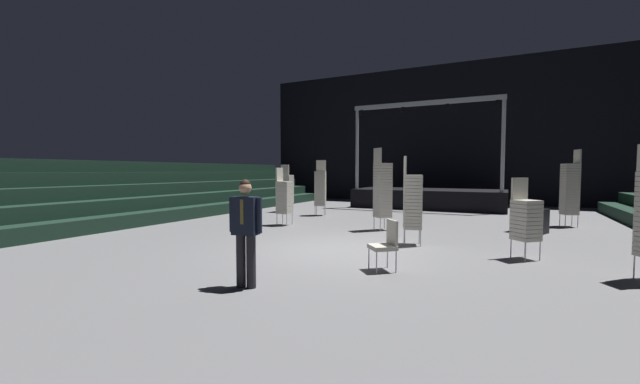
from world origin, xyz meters
The scene contains 14 objects.
ground_plane centered at (0.00, 0.00, -0.05)m, with size 22.00×30.00×0.10m, color slate.
arena_end_wall centered at (0.00, 15.00, 4.00)m, with size 22.00×0.30×8.00m, color black.
bleacher_bank_left centered at (-9.12, 1.00, 1.12)m, with size 3.75×24.00×2.25m.
stage_riser centered at (0.00, 11.29, 0.55)m, with size 7.17×3.17×5.10m.
man_with_tie centered at (-0.11, -3.33, 0.98)m, with size 0.57×0.29×1.72m.
chair_stack_front_left centered at (0.07, 3.32, 1.28)m, with size 0.62×0.62×2.56m.
chair_stack_mid_left centered at (-3.43, 5.98, 1.15)m, with size 0.55×0.55×2.31m.
chair_stack_mid_right centered at (5.42, 6.80, 1.28)m, with size 0.56×0.56×2.56m.
chair_stack_mid_centre centered at (1.45, 1.35, 1.11)m, with size 0.55×0.55×2.22m.
chair_stack_rear_left centered at (3.93, 0.85, 0.86)m, with size 0.62×0.62×1.71m.
chair_stack_rear_right centered at (-3.25, 2.86, 0.98)m, with size 0.45×0.45×1.96m.
chair_stack_rear_centre centered at (-5.41, 6.59, 1.07)m, with size 0.44×0.44×2.14m.
equipment_road_case centered at (4.18, 4.84, 0.37)m, with size 0.90×0.60×0.73m, color black.
loose_chair_near_man centered at (1.58, -1.34, 0.53)m, with size 0.62×0.62×0.95m.
Camera 1 is at (3.60, -8.12, 1.85)m, focal length 21.29 mm.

